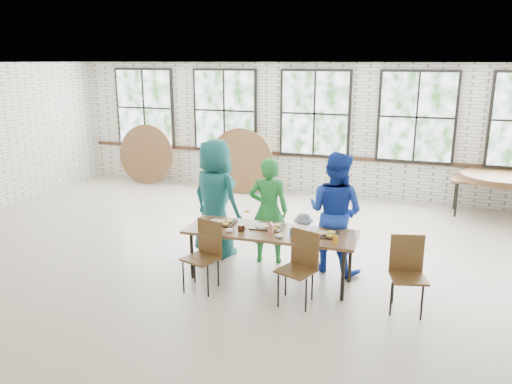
{
  "coord_description": "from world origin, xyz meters",
  "views": [
    {
      "loc": [
        2.47,
        -6.7,
        3.04
      ],
      "look_at": [
        0.0,
        0.4,
        1.05
      ],
      "focal_mm": 35.0,
      "sensor_mm": 36.0,
      "label": 1
    }
  ],
  "objects_px": {
    "dining_table": "(270,234)",
    "storage_table": "(500,183)",
    "chair_near_right": "(300,261)",
    "chair_near_left": "(205,249)"
  },
  "relations": [
    {
      "from": "dining_table",
      "to": "storage_table",
      "type": "bearing_deg",
      "value": 50.05
    },
    {
      "from": "chair_near_right",
      "to": "dining_table",
      "type": "bearing_deg",
      "value": 159.91
    },
    {
      "from": "chair_near_left",
      "to": "storage_table",
      "type": "xyz_separation_m",
      "value": [
        4.14,
        4.85,
        0.13
      ]
    },
    {
      "from": "dining_table",
      "to": "storage_table",
      "type": "distance_m",
      "value": 5.49
    },
    {
      "from": "chair_near_left",
      "to": "chair_near_right",
      "type": "height_order",
      "value": "same"
    },
    {
      "from": "storage_table",
      "to": "chair_near_right",
      "type": "bearing_deg",
      "value": -118.51
    },
    {
      "from": "dining_table",
      "to": "chair_near_right",
      "type": "height_order",
      "value": "chair_near_right"
    },
    {
      "from": "chair_near_right",
      "to": "storage_table",
      "type": "xyz_separation_m",
      "value": [
        2.82,
        4.82,
        0.13
      ]
    },
    {
      "from": "dining_table",
      "to": "chair_near_right",
      "type": "distance_m",
      "value": 0.75
    },
    {
      "from": "storage_table",
      "to": "dining_table",
      "type": "bearing_deg",
      "value": -126.13
    }
  ]
}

